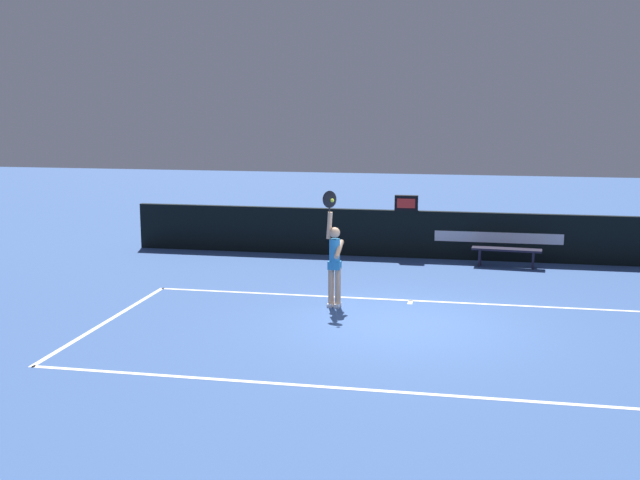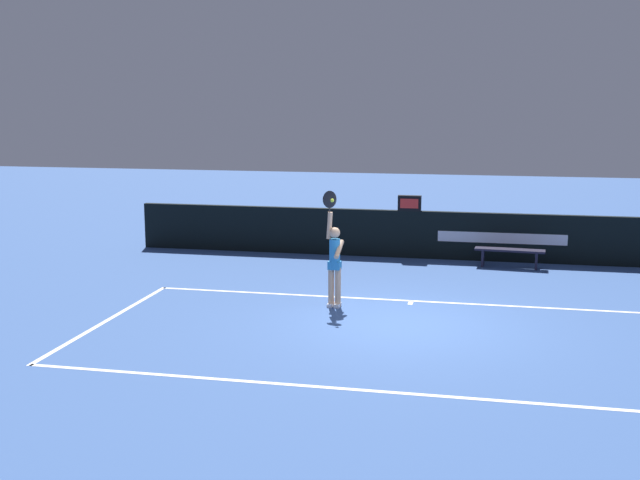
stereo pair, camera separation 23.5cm
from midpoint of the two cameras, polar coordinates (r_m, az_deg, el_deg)
The scene contains 7 objects.
ground_plane at distance 14.41m, azimuth 6.56°, elevation -6.14°, with size 60.00×60.00×0.00m, color #355490.
court_lines at distance 13.61m, azimuth 6.21°, elevation -7.11°, with size 10.93×5.24×0.00m.
back_wall at distance 20.31m, azimuth 8.27°, elevation 0.38°, with size 15.67×0.18×1.23m.
speed_display at distance 20.22m, azimuth 6.92°, elevation 2.70°, with size 0.60×0.18×0.40m.
tennis_player at distance 15.30m, azimuth 1.50°, elevation -1.44°, with size 0.43×0.46×2.33m.
tennis_ball at distance 14.95m, azimuth 1.35°, elevation 2.92°, with size 0.07×0.07×0.07m.
courtside_bench_near at distance 19.60m, azimuth 14.08°, elevation -0.94°, with size 1.70×0.49×0.46m.
Camera 2 is at (1.36, -13.76, 4.02)m, focal length 43.61 mm.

